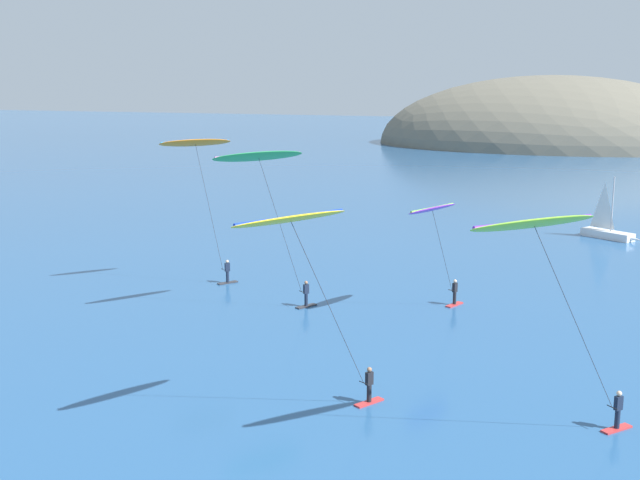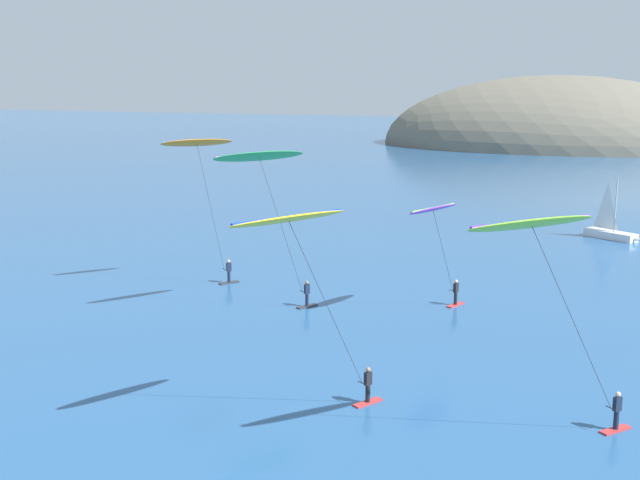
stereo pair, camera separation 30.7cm
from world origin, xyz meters
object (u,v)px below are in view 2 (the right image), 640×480
kitesurfer_yellow (297,237)px  kitesurfer_lime (541,243)px  sailboat_near (614,232)px  kitesurfer_green (263,167)px  kitesurfer_orange (200,157)px  kitesurfer_purple (435,218)px

kitesurfer_yellow → kitesurfer_lime: 9.37m
kitesurfer_yellow → sailboat_near: bearing=76.6°
kitesurfer_green → kitesurfer_yellow: bearing=-60.4°
kitesurfer_lime → kitesurfer_yellow: bearing=-173.8°
kitesurfer_orange → kitesurfer_purple: bearing=-3.0°
kitesurfer_yellow → kitesurfer_lime: size_ratio=0.97×
kitesurfer_purple → kitesurfer_orange: size_ratio=0.67×
sailboat_near → kitesurfer_green: 39.42m
kitesurfer_purple → kitesurfer_lime: kitesurfer_lime is taller
kitesurfer_purple → kitesurfer_lime: bearing=-65.6°
kitesurfer_purple → kitesurfer_lime: size_ratio=0.73×
kitesurfer_orange → kitesurfer_lime: size_ratio=1.10×
sailboat_near → kitesurfer_purple: bearing=-108.8°
kitesurfer_yellow → kitesurfer_purple: 18.55m
kitesurfer_yellow → kitesurfer_orange: kitesurfer_orange is taller
kitesurfer_lime → kitesurfer_orange: bearing=143.4°
kitesurfer_green → kitesurfer_lime: size_ratio=1.08×
kitesurfer_green → kitesurfer_purple: (9.67, 3.91, -3.08)m
sailboat_near → kitesurfer_orange: (-26.56, -28.35, 8.49)m
kitesurfer_green → kitesurfer_yellow: kitesurfer_green is taller
kitesurfer_yellow → kitesurfer_orange: bearing=128.3°
sailboat_near → kitesurfer_green: size_ratio=0.56×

